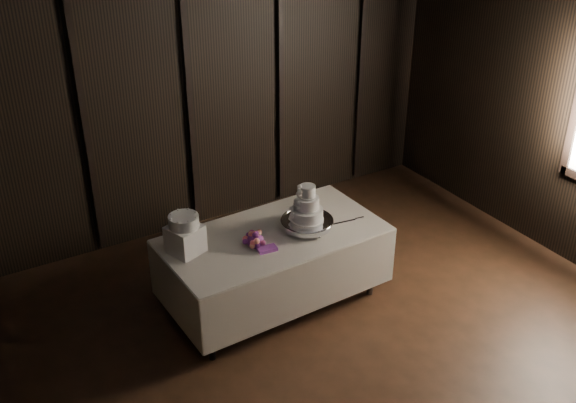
% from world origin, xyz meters
% --- Properties ---
extents(room, '(6.08, 7.08, 3.08)m').
position_xyz_m(room, '(0.00, 0.00, 1.50)').
color(room, black).
rests_on(room, ground).
extents(display_table, '(2.03, 1.11, 0.76)m').
position_xyz_m(display_table, '(0.01, 1.73, 0.42)').
color(display_table, beige).
rests_on(display_table, ground).
extents(cake_stand, '(0.63, 0.63, 0.09)m').
position_xyz_m(cake_stand, '(0.31, 1.66, 0.81)').
color(cake_stand, silver).
rests_on(cake_stand, display_table).
extents(wedding_cake, '(0.32, 0.29, 0.34)m').
position_xyz_m(wedding_cake, '(0.29, 1.64, 0.99)').
color(wedding_cake, white).
rests_on(wedding_cake, cake_stand).
extents(bouquet, '(0.31, 0.40, 0.18)m').
position_xyz_m(bouquet, '(-0.23, 1.64, 0.82)').
color(bouquet, '#DD545A').
rests_on(bouquet, display_table).
extents(box_pedestal, '(0.33, 0.33, 0.25)m').
position_xyz_m(box_pedestal, '(-0.78, 1.86, 0.89)').
color(box_pedestal, white).
rests_on(box_pedestal, display_table).
extents(small_cake, '(0.31, 0.31, 0.10)m').
position_xyz_m(small_cake, '(-0.78, 1.86, 1.06)').
color(small_cake, white).
rests_on(small_cake, box_pedestal).
extents(cake_knife, '(0.37, 0.07, 0.01)m').
position_xyz_m(cake_knife, '(0.64, 1.58, 0.77)').
color(cake_knife, silver).
rests_on(cake_knife, display_table).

